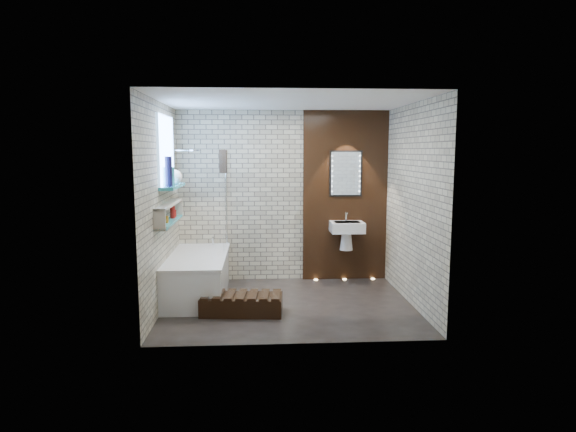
{
  "coord_description": "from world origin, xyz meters",
  "views": [
    {
      "loc": [
        -0.39,
        -6.15,
        2.0
      ],
      "look_at": [
        0.0,
        0.15,
        1.15
      ],
      "focal_mm": 30.48,
      "sensor_mm": 36.0,
      "label": 1
    }
  ],
  "objects": [
    {
      "name": "walnut_step",
      "position": [
        -0.6,
        -0.3,
        0.11
      ],
      "size": [
        1.03,
        0.53,
        0.22
      ],
      "primitive_type": "cube",
      "rotation": [
        0.0,
        0.0,
        -0.09
      ],
      "color": "black",
      "rests_on": "ground"
    },
    {
      "name": "room_shell",
      "position": [
        0.0,
        0.0,
        1.3
      ],
      "size": [
        3.24,
        3.2,
        2.6
      ],
      "color": "gray",
      "rests_on": "ground"
    },
    {
      "name": "clerestory_window",
      "position": [
        -1.57,
        0.35,
        1.9
      ],
      "size": [
        0.18,
        1.0,
        0.94
      ],
      "color": "#7FADE0",
      "rests_on": "room_shell"
    },
    {
      "name": "washbasin",
      "position": [
        0.95,
        1.07,
        0.79
      ],
      "size": [
        0.5,
        0.36,
        0.58
      ],
      "color": "white",
      "rests_on": "walnut_panel"
    },
    {
      "name": "walnut_panel",
      "position": [
        0.95,
        1.27,
        1.3
      ],
      "size": [
        1.3,
        0.06,
        2.6
      ],
      "primitive_type": "cube",
      "color": "black",
      "rests_on": "ground"
    },
    {
      "name": "bathtub",
      "position": [
        -1.22,
        0.45,
        0.29
      ],
      "size": [
        0.79,
        1.74,
        0.7
      ],
      "color": "white",
      "rests_on": "ground"
    },
    {
      "name": "floor_uplights",
      "position": [
        0.95,
        1.2,
        0.01
      ],
      "size": [
        0.96,
        0.06,
        0.01
      ],
      "color": "#FFD899",
      "rests_on": "ground"
    },
    {
      "name": "towel",
      "position": [
        -0.87,
        0.72,
        1.85
      ],
      "size": [
        0.09,
        0.25,
        0.32
      ],
      "primitive_type": "cube",
      "color": "black",
      "rests_on": "bath_screen"
    },
    {
      "name": "ground",
      "position": [
        0.0,
        0.0,
        0.0
      ],
      "size": [
        3.2,
        3.2,
        0.0
      ],
      "primitive_type": "plane",
      "color": "black",
      "rests_on": "ground"
    },
    {
      "name": "bath_screen",
      "position": [
        -0.87,
        0.89,
        1.28
      ],
      "size": [
        0.01,
        0.78,
        1.4
      ],
      "primitive_type": "cube",
      "color": "white",
      "rests_on": "bathtub"
    },
    {
      "name": "shower_head",
      "position": [
        -1.3,
        0.95,
        2.0
      ],
      "size": [
        0.18,
        0.18,
        0.02
      ],
      "primitive_type": "cylinder",
      "color": "silver",
      "rests_on": "room_shell"
    },
    {
      "name": "display_niche",
      "position": [
        -1.53,
        0.15,
        1.2
      ],
      "size": [
        0.14,
        1.3,
        0.26
      ],
      "color": "teal",
      "rests_on": "room_shell"
    },
    {
      "name": "sill_vases",
      "position": [
        -1.5,
        0.27,
        1.67
      ],
      "size": [
        0.2,
        0.57,
        0.38
      ],
      "color": "teal",
      "rests_on": "clerestory_window"
    },
    {
      "name": "niche_bottles",
      "position": [
        -1.53,
        0.15,
        1.17
      ],
      "size": [
        0.07,
        0.87,
        0.17
      ],
      "color": "maroon",
      "rests_on": "display_niche"
    },
    {
      "name": "led_mirror",
      "position": [
        0.95,
        1.23,
        1.65
      ],
      "size": [
        0.5,
        0.02,
        0.7
      ],
      "color": "black",
      "rests_on": "walnut_panel"
    }
  ]
}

